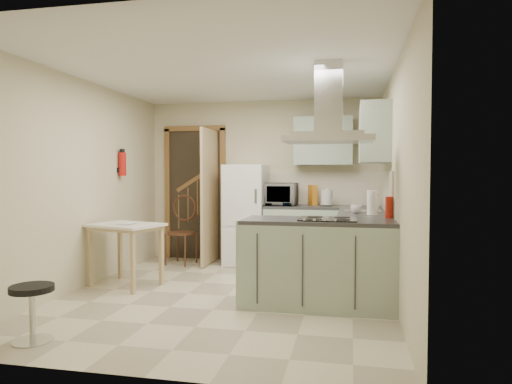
% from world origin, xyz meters
% --- Properties ---
extents(floor, '(4.20, 4.20, 0.00)m').
position_xyz_m(floor, '(0.00, 0.00, 0.00)').
color(floor, beige).
rests_on(floor, ground).
extents(ceiling, '(4.20, 4.20, 0.00)m').
position_xyz_m(ceiling, '(0.00, 0.00, 2.50)').
color(ceiling, silver).
rests_on(ceiling, back_wall).
extents(back_wall, '(3.60, 0.00, 3.60)m').
position_xyz_m(back_wall, '(0.00, 2.10, 1.25)').
color(back_wall, beige).
rests_on(back_wall, floor).
extents(left_wall, '(0.00, 4.20, 4.20)m').
position_xyz_m(left_wall, '(-1.80, 0.00, 1.25)').
color(left_wall, beige).
rests_on(left_wall, floor).
extents(right_wall, '(0.00, 4.20, 4.20)m').
position_xyz_m(right_wall, '(1.80, 0.00, 1.25)').
color(right_wall, beige).
rests_on(right_wall, floor).
extents(doorway, '(1.10, 0.12, 2.10)m').
position_xyz_m(doorway, '(-1.10, 2.07, 1.05)').
color(doorway, brown).
rests_on(doorway, floor).
extents(fridge, '(0.60, 0.60, 1.50)m').
position_xyz_m(fridge, '(-0.20, 1.80, 0.75)').
color(fridge, white).
rests_on(fridge, floor).
extents(counter_back, '(1.08, 0.60, 0.90)m').
position_xyz_m(counter_back, '(0.66, 1.80, 0.45)').
color(counter_back, '#9EB2A0').
rests_on(counter_back, floor).
extents(counter_right, '(0.60, 1.95, 0.90)m').
position_xyz_m(counter_right, '(1.50, 1.12, 0.45)').
color(counter_right, '#9EB2A0').
rests_on(counter_right, floor).
extents(splashback, '(1.68, 0.02, 0.50)m').
position_xyz_m(splashback, '(0.96, 2.09, 1.15)').
color(splashback, beige).
rests_on(splashback, counter_back).
extents(wall_cabinet_back, '(0.85, 0.35, 0.70)m').
position_xyz_m(wall_cabinet_back, '(0.95, 1.93, 1.85)').
color(wall_cabinet_back, '#9EB2A0').
rests_on(wall_cabinet_back, back_wall).
extents(wall_cabinet_right, '(0.35, 0.90, 0.70)m').
position_xyz_m(wall_cabinet_right, '(1.62, 0.85, 1.85)').
color(wall_cabinet_right, '#9EB2A0').
rests_on(wall_cabinet_right, right_wall).
extents(peninsula, '(1.55, 0.65, 0.90)m').
position_xyz_m(peninsula, '(1.02, -0.18, 0.45)').
color(peninsula, '#9EB2A0').
rests_on(peninsula, floor).
extents(hob, '(0.58, 0.50, 0.01)m').
position_xyz_m(hob, '(1.12, -0.18, 0.91)').
color(hob, black).
rests_on(hob, peninsula).
extents(extractor_hood, '(0.90, 0.55, 0.10)m').
position_xyz_m(extractor_hood, '(1.12, -0.18, 1.72)').
color(extractor_hood, silver).
rests_on(extractor_hood, ceiling).
extents(sink, '(0.45, 0.40, 0.01)m').
position_xyz_m(sink, '(1.50, 0.95, 0.91)').
color(sink, silver).
rests_on(sink, counter_right).
extents(fire_extinguisher, '(0.10, 0.10, 0.32)m').
position_xyz_m(fire_extinguisher, '(-1.74, 0.90, 1.50)').
color(fire_extinguisher, '#B2140F').
rests_on(fire_extinguisher, left_wall).
extents(drop_leaf_table, '(0.95, 0.82, 0.76)m').
position_xyz_m(drop_leaf_table, '(-1.32, 0.18, 0.38)').
color(drop_leaf_table, '#D3BE82').
rests_on(drop_leaf_table, floor).
extents(bentwood_chair, '(0.49, 0.49, 0.94)m').
position_xyz_m(bentwood_chair, '(-1.16, 1.59, 0.47)').
color(bentwood_chair, '#462A17').
rests_on(bentwood_chair, floor).
extents(stool, '(0.36, 0.36, 0.47)m').
position_xyz_m(stool, '(-1.18, -1.67, 0.23)').
color(stool, black).
rests_on(stool, floor).
extents(microwave, '(0.61, 0.42, 0.33)m').
position_xyz_m(microwave, '(0.27, 1.78, 1.07)').
color(microwave, black).
rests_on(microwave, counter_back).
extents(kettle, '(0.21, 0.21, 0.25)m').
position_xyz_m(kettle, '(1.01, 1.79, 1.03)').
color(kettle, silver).
rests_on(kettle, counter_back).
extents(cereal_box, '(0.16, 0.21, 0.30)m').
position_xyz_m(cereal_box, '(0.80, 1.94, 1.05)').
color(cereal_box, orange).
rests_on(cereal_box, counter_back).
extents(soap_bottle, '(0.10, 0.10, 0.21)m').
position_xyz_m(soap_bottle, '(1.66, 1.52, 1.01)').
color(soap_bottle, '#A5A3AF').
rests_on(soap_bottle, counter_right).
extents(paper_towel, '(0.15, 0.15, 0.29)m').
position_xyz_m(paper_towel, '(1.59, 0.40, 1.05)').
color(paper_towel, white).
rests_on(paper_towel, counter_right).
extents(cup, '(0.16, 0.16, 0.10)m').
position_xyz_m(cup, '(1.42, 0.60, 0.95)').
color(cup, silver).
rests_on(cup, counter_right).
extents(red_bottle, '(0.10, 0.10, 0.23)m').
position_xyz_m(red_bottle, '(1.75, 0.10, 1.01)').
color(red_bottle, '#B31F0F').
rests_on(red_bottle, peninsula).
extents(book, '(0.20, 0.26, 0.11)m').
position_xyz_m(book, '(-1.38, 0.14, 0.81)').
color(book, brown).
rests_on(book, drop_leaf_table).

